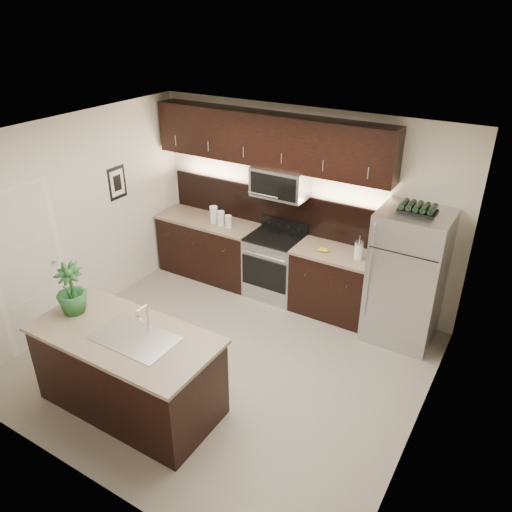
{
  "coord_description": "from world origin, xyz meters",
  "views": [
    {
      "loc": [
        2.8,
        -3.88,
        3.92
      ],
      "look_at": [
        0.12,
        0.55,
        1.23
      ],
      "focal_mm": 35.0,
      "sensor_mm": 36.0,
      "label": 1
    }
  ],
  "objects": [
    {
      "name": "ground",
      "position": [
        0.0,
        0.0,
        0.0
      ],
      "size": [
        4.5,
        4.5,
        0.0
      ],
      "primitive_type": "plane",
      "color": "gray",
      "rests_on": "ground"
    },
    {
      "name": "room_walls",
      "position": [
        -0.11,
        -0.04,
        1.7
      ],
      "size": [
        4.52,
        4.02,
        2.71
      ],
      "color": "beige",
      "rests_on": "ground"
    },
    {
      "name": "counter_run",
      "position": [
        -0.46,
        1.69,
        0.47
      ],
      "size": [
        3.51,
        0.65,
        0.94
      ],
      "color": "black",
      "rests_on": "ground"
    },
    {
      "name": "upper_fixtures",
      "position": [
        -0.43,
        1.84,
        2.14
      ],
      "size": [
        3.49,
        0.4,
        1.66
      ],
      "color": "black",
      "rests_on": "counter_run"
    },
    {
      "name": "island",
      "position": [
        -0.44,
        -1.09,
        0.47
      ],
      "size": [
        1.96,
        0.96,
        0.94
      ],
      "color": "black",
      "rests_on": "ground"
    },
    {
      "name": "sink_faucet",
      "position": [
        -0.29,
        -1.08,
        0.96
      ],
      "size": [
        0.84,
        0.5,
        0.28
      ],
      "color": "silver",
      "rests_on": "island"
    },
    {
      "name": "refrigerator",
      "position": [
        1.64,
        1.63,
        0.87
      ],
      "size": [
        0.84,
        0.75,
        1.73
      ],
      "primitive_type": "cube",
      "color": "#B2B2B7",
      "rests_on": "ground"
    },
    {
      "name": "wine_rack",
      "position": [
        1.64,
        1.63,
        1.78
      ],
      "size": [
        0.43,
        0.26,
        0.1
      ],
      "color": "black",
      "rests_on": "refrigerator"
    },
    {
      "name": "plant",
      "position": [
        -1.16,
        -1.07,
        1.22
      ],
      "size": [
        0.41,
        0.41,
        0.56
      ],
      "primitive_type": "imported",
      "rotation": [
        0.0,
        0.0,
        0.36
      ],
      "color": "#225728",
      "rests_on": "island"
    },
    {
      "name": "canisters",
      "position": [
        -1.16,
        1.63,
        1.05
      ],
      "size": [
        0.38,
        0.13,
        0.26
      ],
      "rotation": [
        0.0,
        0.0,
        -0.09
      ],
      "color": "silver",
      "rests_on": "counter_run"
    },
    {
      "name": "french_press",
      "position": [
        0.99,
        1.64,
        1.06
      ],
      "size": [
        0.11,
        0.11,
        0.32
      ],
      "rotation": [
        0.0,
        0.0,
        -0.17
      ],
      "color": "silver",
      "rests_on": "counter_run"
    },
    {
      "name": "bananas",
      "position": [
        0.48,
        1.61,
        0.96
      ],
      "size": [
        0.16,
        0.13,
        0.05
      ],
      "primitive_type": "ellipsoid",
      "rotation": [
        0.0,
        0.0,
        0.05
      ],
      "color": "gold",
      "rests_on": "counter_run"
    }
  ]
}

